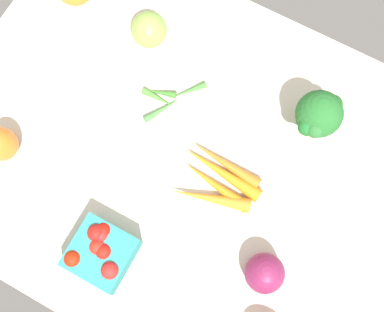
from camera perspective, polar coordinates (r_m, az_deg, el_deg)
tablecloth at (r=103.78cm, az=-0.00°, el=-0.46°), size 104.00×76.00×2.00cm
okra_pile at (r=106.43cm, az=-2.80°, el=6.42°), size 11.22×13.72×1.52cm
broccoli_head at (r=100.07cm, az=13.96°, el=4.46°), size 9.09×10.67×12.90cm
heirloom_tomato_green at (r=110.18cm, az=-4.82°, el=13.85°), size 7.64×7.64×7.64cm
bell_pepper_orange at (r=106.24cm, az=-20.54°, el=1.28°), size 8.39×8.39×8.08cm
red_onion_near_basket at (r=96.28cm, az=8.08°, el=-12.79°), size 7.45×7.45×7.45cm
berry_basket at (r=97.62cm, az=-10.17°, el=-10.48°), size 10.96×10.96×6.76cm
carrot_bunch at (r=100.44cm, az=2.87°, el=-2.70°), size 17.79×13.37×2.83cm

